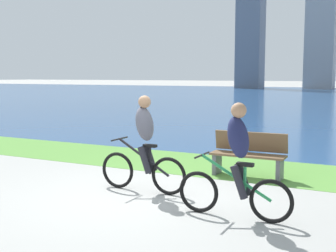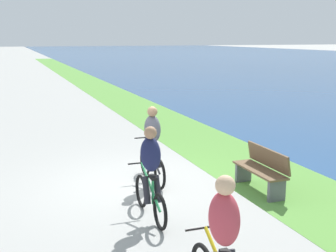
{
  "view_description": "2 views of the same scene",
  "coord_description": "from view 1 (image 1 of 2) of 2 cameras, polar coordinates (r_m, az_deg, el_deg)",
  "views": [
    {
      "loc": [
        3.73,
        -6.28,
        2.04
      ],
      "look_at": [
        0.21,
        0.64,
        1.14
      ],
      "focal_mm": 46.96,
      "sensor_mm": 36.0,
      "label": 1
    },
    {
      "loc": [
        8.94,
        -2.65,
        3.16
      ],
      "look_at": [
        -0.27,
        0.72,
        1.2
      ],
      "focal_mm": 47.9,
      "sensor_mm": 36.0,
      "label": 2
    }
  ],
  "objects": [
    {
      "name": "ground_plane",
      "position": [
        7.58,
        -3.65,
        -9.04
      ],
      "size": [
        300.0,
        300.0,
        0.0
      ],
      "primitive_type": "plane",
      "color": "#9E9E99"
    },
    {
      "name": "grass_strip_bayside",
      "position": [
        10.14,
        4.83,
        -5.01
      ],
      "size": [
        120.0,
        2.45,
        0.01
      ],
      "primitive_type": "cube",
      "color": "#59933D",
      "rests_on": "ground"
    },
    {
      "name": "cyclist_lead",
      "position": [
        7.68,
        -3.14,
        -2.42
      ],
      "size": [
        1.7,
        0.52,
        1.7
      ],
      "color": "black",
      "rests_on": "ground"
    },
    {
      "name": "cyclist_trailing",
      "position": [
        6.32,
        8.92,
        -4.52
      ],
      "size": [
        1.71,
        0.52,
        1.66
      ],
      "color": "black",
      "rests_on": "ground"
    },
    {
      "name": "bench_near_path",
      "position": [
        9.03,
        10.4,
        -3.66
      ],
      "size": [
        1.5,
        0.47,
        0.9
      ],
      "color": "brown",
      "rests_on": "ground"
    }
  ]
}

